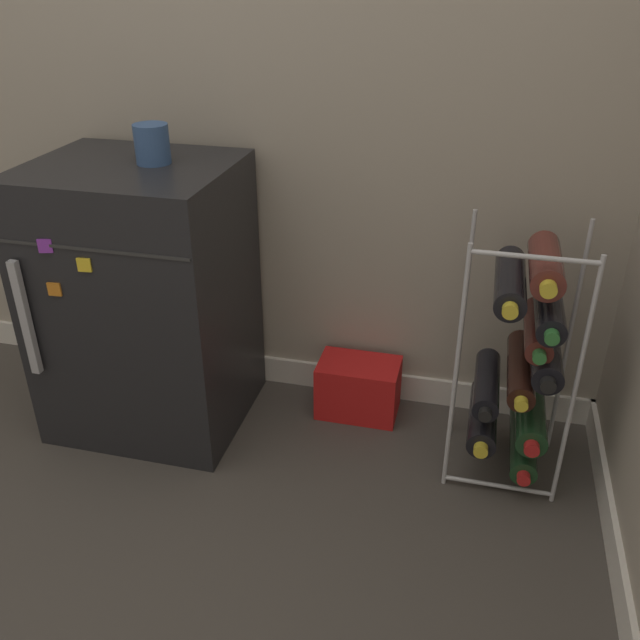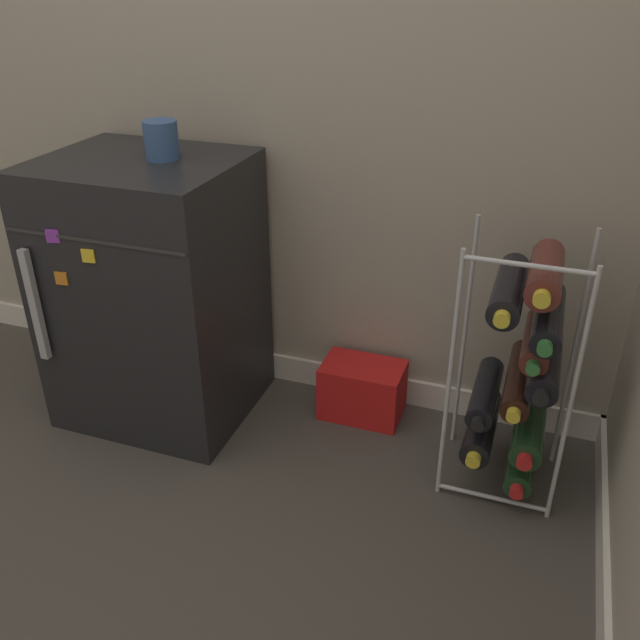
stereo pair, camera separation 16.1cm
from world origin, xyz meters
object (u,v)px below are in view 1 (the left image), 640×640
Objects in this scene: soda_box at (358,388)px; mini_fridge at (146,299)px; fridge_top_cup at (152,144)px; wine_rack at (523,359)px.

mini_fridge is at bearing -166.02° from soda_box.
mini_fridge is 7.80× the size of fridge_top_cup.
wine_rack is at bearing -18.80° from soda_box.
fridge_top_cup reaches higher than wine_rack.
wine_rack is at bearing -0.24° from mini_fridge.
soda_box is (-0.46, 0.16, -0.27)m from wine_rack.
mini_fridge reaches higher than wine_rack.
wine_rack is 1.13m from fridge_top_cup.
wine_rack reaches higher than soda_box.
wine_rack is 0.56m from soda_box.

